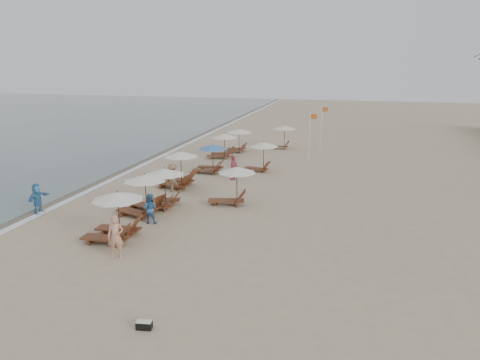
% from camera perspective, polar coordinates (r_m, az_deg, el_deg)
% --- Properties ---
extents(ground, '(160.00, 160.00, 0.00)m').
position_cam_1_polar(ground, '(22.11, -0.19, -6.59)').
color(ground, tan).
rests_on(ground, ground).
extents(wet_sand_band, '(3.20, 140.00, 0.01)m').
position_cam_1_polar(wet_sand_band, '(35.70, -15.68, 1.22)').
color(wet_sand_band, '#6B5E4C').
rests_on(wet_sand_band, ground).
extents(foam_line, '(0.50, 140.00, 0.02)m').
position_cam_1_polar(foam_line, '(35.07, -13.84, 1.11)').
color(foam_line, white).
rests_on(foam_line, ground).
extents(lounger_station_0, '(2.82, 2.39, 2.33)m').
position_cam_1_polar(lounger_station_0, '(21.61, -15.82, -4.57)').
color(lounger_station_0, brown).
rests_on(lounger_station_0, ground).
extents(lounger_station_1, '(2.79, 2.57, 2.24)m').
position_cam_1_polar(lounger_station_1, '(24.88, -12.49, -1.91)').
color(lounger_station_1, brown).
rests_on(lounger_station_1, ground).
extents(lounger_station_2, '(2.62, 2.28, 2.28)m').
position_cam_1_polar(lounger_station_2, '(25.78, -9.99, -1.00)').
color(lounger_station_2, brown).
rests_on(lounger_station_2, ground).
extents(lounger_station_3, '(2.78, 2.45, 2.39)m').
position_cam_1_polar(lounger_station_3, '(29.94, -8.01, 1.21)').
color(lounger_station_3, brown).
rests_on(lounger_station_3, ground).
extents(lounger_station_4, '(2.56, 2.15, 2.13)m').
position_cam_1_polar(lounger_station_4, '(33.65, -3.87, 2.71)').
color(lounger_station_4, brown).
rests_on(lounger_station_4, ground).
extents(lounger_station_5, '(2.66, 2.45, 2.10)m').
position_cam_1_polar(lounger_station_5, '(38.83, -2.32, 4.44)').
color(lounger_station_5, brown).
rests_on(lounger_station_5, ground).
extents(lounger_station_6, '(2.50, 2.34, 2.15)m').
position_cam_1_polar(lounger_station_6, '(41.21, -0.35, 5.26)').
color(lounger_station_6, brown).
rests_on(lounger_station_6, ground).
extents(inland_station_0, '(2.83, 2.24, 2.22)m').
position_cam_1_polar(inland_station_0, '(25.84, -1.05, -0.35)').
color(inland_station_0, brown).
rests_on(inland_station_0, ground).
extents(inland_station_1, '(2.60, 2.24, 2.22)m').
position_cam_1_polar(inland_station_1, '(33.85, 2.71, 3.54)').
color(inland_station_1, brown).
rests_on(inland_station_1, ground).
extents(inland_station_2, '(2.57, 2.24, 2.22)m').
position_cam_1_polar(inland_station_2, '(42.95, 5.45, 5.93)').
color(inland_station_2, brown).
rests_on(inland_station_2, ground).
extents(beachgoer_near, '(0.80, 0.65, 1.89)m').
position_cam_1_polar(beachgoer_near, '(19.70, -15.59, -6.98)').
color(beachgoer_near, tan).
rests_on(beachgoer_near, ground).
extents(beachgoer_mid_a, '(0.86, 0.72, 1.59)m').
position_cam_1_polar(beachgoer_mid_a, '(23.43, -11.44, -3.58)').
color(beachgoer_mid_a, '#316193').
rests_on(beachgoer_mid_a, ground).
extents(beachgoer_mid_b, '(1.30, 1.33, 1.83)m').
position_cam_1_polar(beachgoer_mid_b, '(28.82, -8.59, 0.28)').
color(beachgoer_mid_b, brown).
rests_on(beachgoer_mid_b, ground).
extents(beachgoer_far_a, '(0.59, 1.08, 1.75)m').
position_cam_1_polar(beachgoer_far_a, '(31.43, -0.84, 1.59)').
color(beachgoer_far_a, '#CB516E').
rests_on(beachgoer_far_a, ground).
extents(waterline_walker, '(0.58, 1.58, 1.68)m').
position_cam_1_polar(waterline_walker, '(26.90, -24.44, -2.14)').
color(waterline_walker, teal).
rests_on(waterline_walker, ground).
extents(duffel_bag, '(0.52, 0.31, 0.27)m').
position_cam_1_polar(duffel_bag, '(14.95, -12.13, -17.63)').
color(duffel_bag, black).
rests_on(duffel_bag, ground).
extents(flag_pole_near, '(0.59, 0.08, 4.10)m').
position_cam_1_polar(flag_pole_near, '(37.89, 8.92, 5.88)').
color(flag_pole_near, silver).
rests_on(flag_pole_near, ground).
extents(flag_pole_far, '(0.59, 0.08, 4.41)m').
position_cam_1_polar(flag_pole_far, '(40.80, 10.34, 6.68)').
color(flag_pole_far, silver).
rests_on(flag_pole_far, ground).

